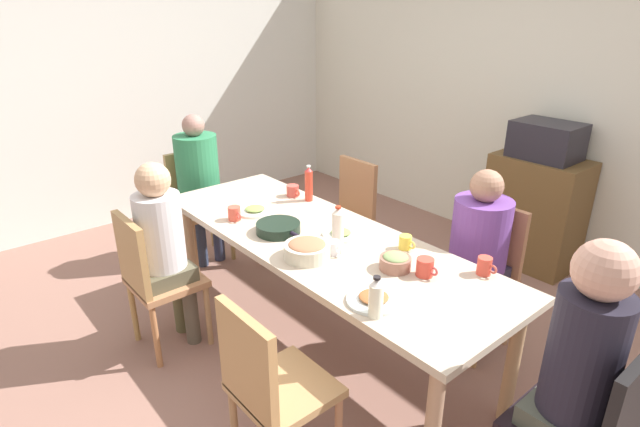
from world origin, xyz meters
The scene contains 30 objects.
ground_plane centered at (0.00, 0.00, 0.00)m, with size 6.67×6.67×0.00m, color #8A6154.
wall_back centered at (0.00, 2.34, 1.30)m, with size 5.80×0.12×2.60m, color beige.
wall_left centered at (-2.84, 0.00, 1.30)m, with size 0.12×4.80×2.60m, color silver.
dining_table centered at (0.00, 0.00, 0.67)m, with size 2.42×0.83×0.74m.
chair_0 centered at (-1.59, 0.00, 0.51)m, with size 0.40×0.40×0.90m.
person_0 centered at (-1.50, 0.00, 0.74)m, with size 0.34×0.34×1.23m.
person_1 centered at (1.50, 0.00, 0.75)m, with size 0.30×0.30×1.27m.
chair_2 centered at (-0.61, -0.79, 0.51)m, with size 0.40×0.40×0.90m.
person_2 centered at (-0.61, -0.70, 0.71)m, with size 0.30×0.30×1.19m.
chair_3 centered at (0.61, 0.79, 0.51)m, with size 0.40×0.40×0.90m.
person_3 centered at (0.61, 0.70, 0.70)m, with size 0.33×0.33×1.15m.
chair_4 centered at (-0.61, 0.79, 0.51)m, with size 0.40×0.40×0.90m.
chair_5 centered at (0.61, -0.79, 0.51)m, with size 0.40×0.40×0.90m.
plate_0 centered at (0.69, -0.26, 0.75)m, with size 0.25×0.25×0.04m.
plate_1 centered at (0.07, 0.10, 0.75)m, with size 0.22×0.22×0.04m.
plate_2 centered at (-0.57, -0.08, 0.75)m, with size 0.23×0.23×0.04m.
bowl_0 centered at (0.15, -0.22, 0.79)m, with size 0.25×0.25×0.10m.
bowl_1 centered at (0.54, 0.05, 0.78)m, with size 0.16×0.16×0.09m.
serving_pan centered at (-0.21, -0.15, 0.77)m, with size 0.45×0.27×0.06m.
cup_0 centered at (-0.54, -0.25, 0.78)m, with size 0.12×0.08×0.09m.
cup_1 centered at (0.87, 0.35, 0.79)m, with size 0.11×0.07×0.09m.
cup_2 centered at (-0.65, 0.29, 0.78)m, with size 0.12×0.09×0.08m.
cup_3 centered at (0.42, 0.27, 0.78)m, with size 0.11×0.07×0.08m.
cup_4 centered at (0.68, 0.11, 0.79)m, with size 0.12×0.09×0.09m.
cup_5 centered at (0.21, -0.08, 0.78)m, with size 0.11×0.08×0.07m.
bottle_0 centered at (0.77, -0.34, 0.83)m, with size 0.06×0.06×0.20m.
bottle_1 centered at (-0.51, 0.33, 0.86)m, with size 0.05×0.05×0.25m.
bottle_2 centered at (0.14, 0.02, 0.85)m, with size 0.07×0.07×0.23m.
side_cabinet centered at (0.28, 2.04, 0.45)m, with size 0.70×0.44×0.90m, color brown.
microwave centered at (0.28, 2.04, 1.04)m, with size 0.48×0.36×0.28m, color #232029.
Camera 1 is at (2.04, -1.72, 2.00)m, focal length 28.22 mm.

